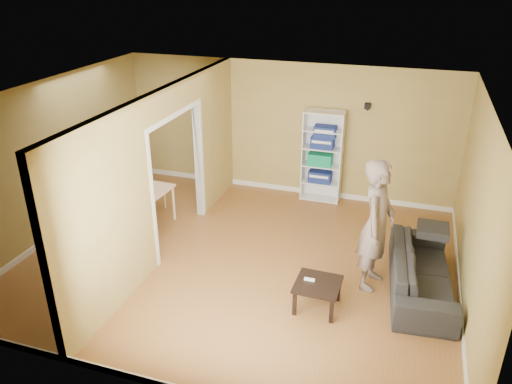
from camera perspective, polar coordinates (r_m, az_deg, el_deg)
room_shell at (r=7.32m, az=-1.97°, el=1.00°), size 6.50×6.50×6.50m
partition at (r=7.78m, az=-10.32°, el=2.08°), size 0.22×5.50×2.60m
wall_speaker at (r=9.32m, az=12.61°, el=9.56°), size 0.10×0.10×0.10m
sofa at (r=7.40m, az=18.49°, el=-7.99°), size 2.17×1.08×0.80m
person at (r=7.00m, az=13.74°, el=-2.49°), size 0.91×0.76×2.25m
bookshelf at (r=9.63m, az=7.64°, el=4.10°), size 0.75×0.33×1.78m
paper_box_navy_a at (r=9.73m, az=7.34°, el=1.81°), size 0.43×0.28×0.22m
paper_box_teal at (r=9.61m, az=7.35°, el=3.77°), size 0.45×0.30×0.23m
paper_box_navy_b at (r=9.49m, az=7.62°, el=5.67°), size 0.42×0.27×0.22m
paper_box_navy_c at (r=9.42m, az=7.91°, el=6.83°), size 0.41×0.27×0.21m
coffee_table at (r=6.78m, az=7.06°, el=-10.69°), size 0.59×0.59×0.39m
game_controller at (r=6.77m, az=6.14°, el=-9.91°), size 0.14×0.04×0.03m
dining_table at (r=8.96m, az=-13.34°, el=0.09°), size 1.10×0.73×0.69m
chair_left at (r=9.34m, az=-17.31°, el=-0.14°), size 0.56×0.56×0.98m
chair_near at (r=8.52m, az=-14.73°, el=-2.40°), size 0.54×0.54×0.95m
chair_far at (r=9.46m, az=-11.74°, el=0.61°), size 0.51×0.51×0.93m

